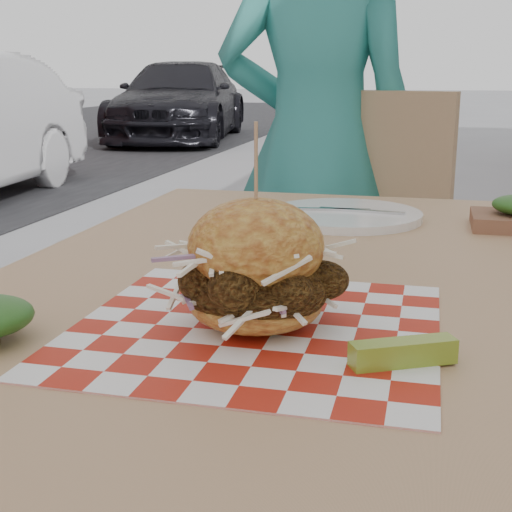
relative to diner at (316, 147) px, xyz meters
The scene contains 8 objects.
diner is the anchor object (origin of this frame).
car_dark 8.95m from the diner, 112.16° to the left, with size 1.61×3.96×1.15m, color black.
patio_table 1.17m from the diner, 81.18° to the right, with size 0.80×1.20×0.75m.
patio_chair 0.33m from the diner, 26.84° to the right, with size 0.52×0.53×0.95m.
paper_liner 1.38m from the diner, 83.38° to the right, with size 0.36×0.36×0.00m, color #B42112.
sandwich 1.38m from the diner, 83.38° to the right, with size 0.18×0.18×0.20m.
pickle_spear 1.47m from the diner, 77.92° to the right, with size 0.10×0.02×0.02m, color olive.
place_setting 0.82m from the diner, 77.43° to the right, with size 0.27×0.27×0.02m.
Camera 1 is at (0.10, -1.06, 1.00)m, focal length 50.00 mm.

